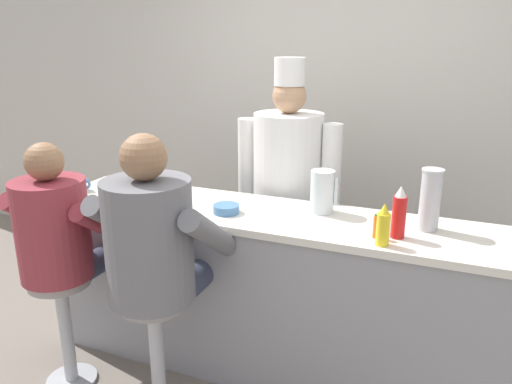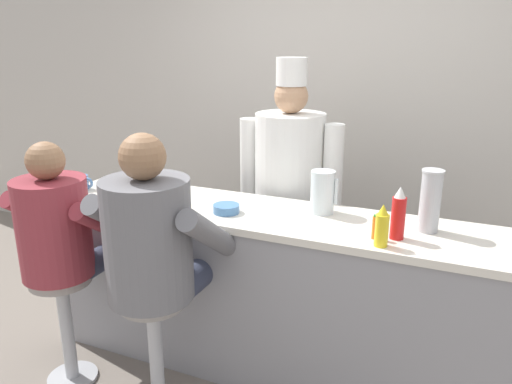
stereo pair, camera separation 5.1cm
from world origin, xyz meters
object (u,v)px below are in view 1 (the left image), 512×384
(hot_sauce_bottle_orange, at_px, (376,226))
(diner_seated_maroon, at_px, (58,236))
(ketchup_bottle_red, at_px, (399,214))
(cereal_bowl, at_px, (226,209))
(diner_seated_grey, at_px, (154,246))
(breakfast_plate, at_px, (129,199))
(coffee_mug_blue, at_px, (79,183))
(cup_stack_steel, at_px, (430,200))
(water_pitcher_clear, at_px, (322,192))
(cook_in_whites_near, at_px, (288,184))
(mustard_bottle_yellow, at_px, (383,226))

(hot_sauce_bottle_orange, height_order, diner_seated_maroon, diner_seated_maroon)
(ketchup_bottle_red, xyz_separation_m, hot_sauce_bottle_orange, (-0.10, -0.05, -0.06))
(cereal_bowl, height_order, diner_seated_grey, diner_seated_grey)
(breakfast_plate, distance_m, coffee_mug_blue, 0.44)
(breakfast_plate, bearing_deg, hot_sauce_bottle_orange, -0.34)
(coffee_mug_blue, height_order, diner_seated_grey, diner_seated_grey)
(diner_seated_maroon, bearing_deg, cereal_bowl, 30.00)
(hot_sauce_bottle_orange, distance_m, cup_stack_steel, 0.32)
(water_pitcher_clear, relative_size, diner_seated_maroon, 0.17)
(ketchup_bottle_red, height_order, cook_in_whites_near, cook_in_whites_near)
(water_pitcher_clear, xyz_separation_m, diner_seated_maroon, (-1.26, -0.66, -0.21))
(water_pitcher_clear, height_order, cereal_bowl, water_pitcher_clear)
(water_pitcher_clear, distance_m, cup_stack_steel, 0.56)
(coffee_mug_blue, height_order, cup_stack_steel, cup_stack_steel)
(diner_seated_maroon, height_order, diner_seated_grey, diner_seated_grey)
(mustard_bottle_yellow, bearing_deg, coffee_mug_blue, 175.24)
(breakfast_plate, distance_m, diner_seated_maroon, 0.45)
(coffee_mug_blue, xyz_separation_m, cup_stack_steel, (2.08, 0.12, 0.11))
(ketchup_bottle_red, height_order, diner_seated_grey, diner_seated_grey)
(cup_stack_steel, bearing_deg, diner_seated_maroon, -161.55)
(mustard_bottle_yellow, distance_m, diner_seated_maroon, 1.68)
(coffee_mug_blue, xyz_separation_m, diner_seated_maroon, (0.27, -0.48, -0.14))
(breakfast_plate, relative_size, coffee_mug_blue, 1.81)
(coffee_mug_blue, relative_size, diner_seated_grey, 0.10)
(breakfast_plate, height_order, coffee_mug_blue, coffee_mug_blue)
(ketchup_bottle_red, distance_m, cereal_bowl, 0.92)
(cup_stack_steel, xyz_separation_m, diner_seated_maroon, (-1.82, -0.61, -0.25))
(mustard_bottle_yellow, relative_size, cereal_bowl, 1.40)
(mustard_bottle_yellow, distance_m, cook_in_whites_near, 1.07)
(ketchup_bottle_red, relative_size, breakfast_plate, 0.99)
(mustard_bottle_yellow, relative_size, diner_seated_maroon, 0.14)
(cup_stack_steel, xyz_separation_m, cook_in_whites_near, (-0.91, 0.50, -0.15))
(ketchup_bottle_red, relative_size, cup_stack_steel, 0.83)
(cereal_bowl, relative_size, diner_seated_maroon, 0.10)
(mustard_bottle_yellow, height_order, water_pitcher_clear, water_pitcher_clear)
(mustard_bottle_yellow, bearing_deg, diner_seated_grey, -162.97)
(hot_sauce_bottle_orange, xyz_separation_m, cereal_bowl, (-0.82, 0.05, -0.03))
(water_pitcher_clear, height_order, cook_in_whites_near, cook_in_whites_near)
(breakfast_plate, height_order, cup_stack_steel, cup_stack_steel)
(cup_stack_steel, bearing_deg, water_pitcher_clear, 174.28)
(cereal_bowl, xyz_separation_m, cup_stack_steel, (1.04, 0.16, 0.13))
(coffee_mug_blue, bearing_deg, cereal_bowl, -1.79)
(cup_stack_steel, bearing_deg, cook_in_whites_near, 151.27)
(hot_sauce_bottle_orange, relative_size, coffee_mug_blue, 0.84)
(ketchup_bottle_red, relative_size, cereal_bowl, 1.78)
(hot_sauce_bottle_orange, bearing_deg, mustard_bottle_yellow, -60.07)
(ketchup_bottle_red, height_order, hot_sauce_bottle_orange, ketchup_bottle_red)
(breakfast_plate, height_order, diner_seated_grey, diner_seated_grey)
(water_pitcher_clear, bearing_deg, diner_seated_grey, -135.01)
(hot_sauce_bottle_orange, bearing_deg, water_pitcher_clear, 141.93)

